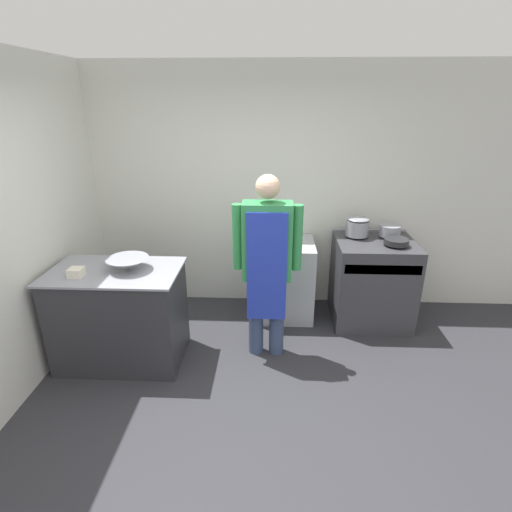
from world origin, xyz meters
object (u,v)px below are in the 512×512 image
object	(u,v)px
person_cook	(267,259)
stock_pot	(357,226)
saute_pan	(396,241)
fridge_unit	(285,279)
sauce_pot	(390,231)
plastic_tub	(76,272)
mixing_bowl	(128,264)
stove	(372,281)

from	to	relation	value
person_cook	stock_pot	world-z (taller)	person_cook
saute_pan	person_cook	bearing A→B (deg)	-156.68
saute_pan	fridge_unit	bearing A→B (deg)	169.22
saute_pan	sauce_pot	xyz separation A→B (m)	(0.00, 0.26, 0.03)
saute_pan	sauce_pot	world-z (taller)	sauce_pot
stock_pot	plastic_tub	bearing A→B (deg)	-156.65
mixing_bowl	stock_pot	distance (m)	2.37
stove	sauce_pot	size ratio (longest dim) A/B	4.25
sauce_pot	stove	bearing A→B (deg)	-141.52
fridge_unit	stock_pot	xyz separation A→B (m)	(0.76, 0.05, 0.62)
stove	person_cook	bearing A→B (deg)	-148.79
sauce_pot	mixing_bowl	bearing A→B (deg)	-159.36
mixing_bowl	stock_pot	bearing A→B (deg)	23.60
person_cook	plastic_tub	bearing A→B (deg)	-169.84
fridge_unit	plastic_tub	distance (m)	2.16
mixing_bowl	sauce_pot	world-z (taller)	sauce_pot
person_cook	stock_pot	distance (m)	1.26
plastic_tub	sauce_pot	bearing A→B (deg)	20.82
mixing_bowl	plastic_tub	xyz separation A→B (m)	(-0.39, -0.16, -0.02)
stove	saute_pan	xyz separation A→B (m)	(0.16, -0.13, 0.51)
mixing_bowl	plastic_tub	distance (m)	0.43
saute_pan	stock_pot	bearing A→B (deg)	143.44
fridge_unit	stock_pot	distance (m)	0.98
fridge_unit	plastic_tub	size ratio (longest dim) A/B	7.34
plastic_tub	stock_pot	xyz separation A→B (m)	(2.57, 1.11, 0.10)
mixing_bowl	sauce_pot	bearing A→B (deg)	20.64
person_cook	saute_pan	world-z (taller)	person_cook
stove	mixing_bowl	world-z (taller)	mixing_bowl
person_cook	fridge_unit	bearing A→B (deg)	76.14
person_cook	mixing_bowl	world-z (taller)	person_cook
stove	sauce_pot	distance (m)	0.58
saute_pan	stove	bearing A→B (deg)	142.01
stove	stock_pot	world-z (taller)	stock_pot
fridge_unit	stock_pot	size ratio (longest dim) A/B	3.57
person_cook	saute_pan	size ratio (longest dim) A/B	7.01
saute_pan	sauce_pot	distance (m)	0.26
mixing_bowl	sauce_pot	distance (m)	2.69
person_cook	sauce_pot	xyz separation A→B (m)	(1.30, 0.82, 0.02)
person_cook	plastic_tub	size ratio (longest dim) A/B	14.81
stove	plastic_tub	world-z (taller)	plastic_tub
plastic_tub	saute_pan	world-z (taller)	saute_pan
person_cook	mixing_bowl	size ratio (longest dim) A/B	4.71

